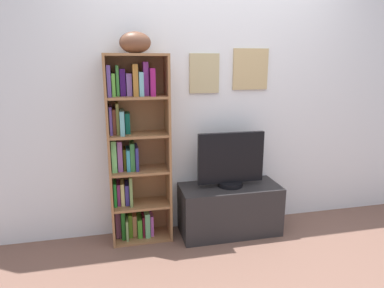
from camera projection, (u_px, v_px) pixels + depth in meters
The scene contains 5 objects.
back_wall at pixel (211, 93), 3.03m from camera, with size 4.80×0.08×2.56m.
bookshelf at pixel (134, 152), 2.86m from camera, with size 0.52×0.27×1.62m.
football at pixel (135, 43), 2.63m from camera, with size 0.25×0.17×0.17m, color brown.
tv_stand at pixel (230, 209), 3.08m from camera, with size 0.91×0.41×0.45m.
television at pixel (231, 161), 2.97m from camera, with size 0.61×0.22×0.50m.
Camera 1 is at (-0.85, -1.81, 1.55)m, focal length 31.11 mm.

